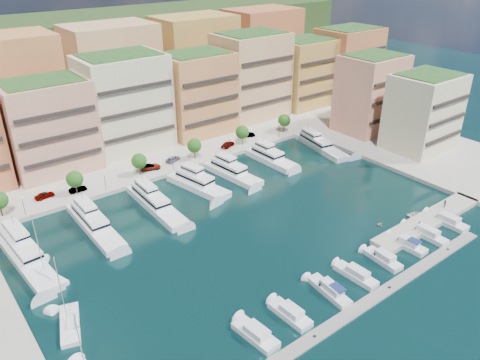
# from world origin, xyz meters

# --- Properties ---
(ground) EXTENTS (400.00, 400.00, 0.00)m
(ground) POSITION_xyz_m (0.00, 0.00, 0.00)
(ground) COLOR black
(ground) RESTS_ON ground
(north_quay) EXTENTS (220.00, 64.00, 2.00)m
(north_quay) POSITION_xyz_m (0.00, 62.00, 0.00)
(north_quay) COLOR #9E998E
(north_quay) RESTS_ON ground
(east_quay) EXTENTS (34.00, 76.00, 2.00)m
(east_quay) POSITION_xyz_m (62.00, -8.00, 0.00)
(east_quay) COLOR #9E998E
(east_quay) RESTS_ON ground
(hillside) EXTENTS (240.00, 40.00, 58.00)m
(hillside) POSITION_xyz_m (0.00, 110.00, 0.00)
(hillside) COLOR #203616
(hillside) RESTS_ON ground
(south_pontoon) EXTENTS (72.00, 2.20, 0.35)m
(south_pontoon) POSITION_xyz_m (-3.00, -30.00, 0.00)
(south_pontoon) COLOR gray
(south_pontoon) RESTS_ON ground
(finger_pier) EXTENTS (32.00, 5.00, 2.00)m
(finger_pier) POSITION_xyz_m (30.00, -22.00, 0.00)
(finger_pier) COLOR #9E998E
(finger_pier) RESTS_ON ground
(apartment_2) EXTENTS (20.00, 15.50, 22.80)m
(apartment_2) POSITION_xyz_m (-23.00, 49.99, 12.31)
(apartment_2) COLOR #E29B7E
(apartment_2) RESTS_ON north_quay
(apartment_3) EXTENTS (22.00, 16.50, 25.80)m
(apartment_3) POSITION_xyz_m (-2.00, 51.99, 13.81)
(apartment_3) COLOR beige
(apartment_3) RESTS_ON north_quay
(apartment_4) EXTENTS (20.00, 15.50, 23.80)m
(apartment_4) POSITION_xyz_m (20.00, 49.99, 12.81)
(apartment_4) COLOR #D99551
(apartment_4) RESTS_ON north_quay
(apartment_5) EXTENTS (22.00, 16.50, 26.80)m
(apartment_5) POSITION_xyz_m (42.00, 51.99, 14.31)
(apartment_5) COLOR #E5AF79
(apartment_5) RESTS_ON north_quay
(apartment_6) EXTENTS (20.00, 15.50, 22.80)m
(apartment_6) POSITION_xyz_m (64.00, 49.99, 12.31)
(apartment_6) COLOR #BA9344
(apartment_6) RESTS_ON north_quay
(apartment_7) EXTENTS (22.00, 16.50, 24.80)m
(apartment_7) POSITION_xyz_m (84.00, 47.99, 13.31)
(apartment_7) COLOR #B65C3C
(apartment_7) RESTS_ON north_quay
(apartment_east_a) EXTENTS (18.00, 14.50, 22.80)m
(apartment_east_a) POSITION_xyz_m (62.00, 19.99, 12.31)
(apartment_east_a) COLOR #E29B7E
(apartment_east_a) RESTS_ON east_quay
(apartment_east_b) EXTENTS (18.00, 14.50, 20.80)m
(apartment_east_b) POSITION_xyz_m (62.00, 1.99, 11.31)
(apartment_east_b) COLOR beige
(apartment_east_b) RESTS_ON east_quay
(backblock_1) EXTENTS (26.00, 18.00, 30.00)m
(backblock_1) POSITION_xyz_m (-25.00, 74.00, 16.00)
(backblock_1) COLOR #D99551
(backblock_1) RESTS_ON north_quay
(backblock_2) EXTENTS (26.00, 18.00, 30.00)m
(backblock_2) POSITION_xyz_m (5.00, 74.00, 16.00)
(backblock_2) COLOR #E5AF79
(backblock_2) RESTS_ON north_quay
(backblock_3) EXTENTS (26.00, 18.00, 30.00)m
(backblock_3) POSITION_xyz_m (35.00, 74.00, 16.00)
(backblock_3) COLOR #BA9344
(backblock_3) RESTS_ON north_quay
(backblock_4) EXTENTS (26.00, 18.00, 30.00)m
(backblock_4) POSITION_xyz_m (65.00, 74.00, 16.00)
(backblock_4) COLOR #B65C3C
(backblock_4) RESTS_ON north_quay
(tree_1) EXTENTS (3.80, 3.80, 5.65)m
(tree_1) POSITION_xyz_m (-24.00, 33.50, 4.74)
(tree_1) COLOR #473323
(tree_1) RESTS_ON north_quay
(tree_2) EXTENTS (3.80, 3.80, 5.65)m
(tree_2) POSITION_xyz_m (-8.00, 33.50, 4.74)
(tree_2) COLOR #473323
(tree_2) RESTS_ON north_quay
(tree_3) EXTENTS (3.80, 3.80, 5.65)m
(tree_3) POSITION_xyz_m (8.00, 33.50, 4.74)
(tree_3) COLOR #473323
(tree_3) RESTS_ON north_quay
(tree_4) EXTENTS (3.80, 3.80, 5.65)m
(tree_4) POSITION_xyz_m (24.00, 33.50, 4.74)
(tree_4) COLOR #473323
(tree_4) RESTS_ON north_quay
(tree_5) EXTENTS (3.80, 3.80, 5.65)m
(tree_5) POSITION_xyz_m (40.00, 33.50, 4.74)
(tree_5) COLOR #473323
(tree_5) RESTS_ON north_quay
(lamppost_0) EXTENTS (0.30, 0.30, 4.20)m
(lamppost_0) POSITION_xyz_m (-36.00, 31.20, 3.83)
(lamppost_0) COLOR black
(lamppost_0) RESTS_ON north_quay
(lamppost_1) EXTENTS (0.30, 0.30, 4.20)m
(lamppost_1) POSITION_xyz_m (-18.00, 31.20, 3.83)
(lamppost_1) COLOR black
(lamppost_1) RESTS_ON north_quay
(lamppost_2) EXTENTS (0.30, 0.30, 4.20)m
(lamppost_2) POSITION_xyz_m (0.00, 31.20, 3.83)
(lamppost_2) COLOR black
(lamppost_2) RESTS_ON north_quay
(lamppost_3) EXTENTS (0.30, 0.30, 4.20)m
(lamppost_3) POSITION_xyz_m (18.00, 31.20, 3.83)
(lamppost_3) COLOR black
(lamppost_3) RESTS_ON north_quay
(lamppost_4) EXTENTS (0.30, 0.30, 4.20)m
(lamppost_4) POSITION_xyz_m (36.00, 31.20, 3.83)
(lamppost_4) COLOR black
(lamppost_4) RESTS_ON north_quay
(yacht_0) EXTENTS (6.17, 26.05, 7.30)m
(yacht_0) POSITION_xyz_m (-40.43, 17.18, 1.21)
(yacht_0) COLOR white
(yacht_0) RESTS_ON ground
(yacht_1) EXTENTS (4.55, 21.87, 7.30)m
(yacht_1) POSITION_xyz_m (-26.08, 18.93, 1.09)
(yacht_1) COLOR white
(yacht_1) RESTS_ON ground
(yacht_2) EXTENTS (4.87, 22.14, 7.30)m
(yacht_2) POSITION_xyz_m (-12.10, 18.91, 1.21)
(yacht_2) COLOR white
(yacht_2) RESTS_ON ground
(yacht_3) EXTENTS (7.77, 18.15, 7.30)m
(yacht_3) POSITION_xyz_m (0.28, 20.93, 1.21)
(yacht_3) COLOR white
(yacht_3) RESTS_ON ground
(yacht_4) EXTENTS (6.31, 17.94, 7.30)m
(yacht_4) POSITION_xyz_m (10.59, 20.91, 1.09)
(yacht_4) COLOR white
(yacht_4) RESTS_ON ground
(yacht_5) EXTENTS (5.04, 16.29, 7.30)m
(yacht_5) POSITION_xyz_m (24.09, 21.59, 1.21)
(yacht_5) COLOR white
(yacht_5) RESTS_ON ground
(yacht_6) EXTENTS (8.00, 20.56, 7.30)m
(yacht_6) POSITION_xyz_m (41.08, 19.79, 1.21)
(yacht_6) COLOR white
(yacht_6) RESTS_ON ground
(cruiser_2) EXTENTS (3.53, 7.95, 2.55)m
(cruiser_2) POSITION_xyz_m (-18.82, -24.58, 0.55)
(cruiser_2) COLOR silver
(cruiser_2) RESTS_ON ground
(cruiser_3) EXTENTS (2.93, 7.64, 2.55)m
(cruiser_3) POSITION_xyz_m (-11.84, -24.58, 0.55)
(cruiser_3) COLOR silver
(cruiser_3) RESTS_ON ground
(cruiser_4) EXTENTS (3.25, 8.98, 2.66)m
(cruiser_4) POSITION_xyz_m (-2.87, -24.62, 0.57)
(cruiser_4) COLOR silver
(cruiser_4) RESTS_ON ground
(cruiser_5) EXTENTS (2.78, 8.31, 2.55)m
(cruiser_5) POSITION_xyz_m (3.88, -24.59, 0.55)
(cruiser_5) COLOR silver
(cruiser_5) RESTS_ON ground
(cruiser_6) EXTENTS (3.08, 7.72, 2.55)m
(cruiser_6) POSITION_xyz_m (11.45, -24.58, 0.55)
(cruiser_6) COLOR silver
(cruiser_6) RESTS_ON ground
(cruiser_7) EXTENTS (2.84, 7.70, 2.66)m
(cruiser_7) POSITION_xyz_m (18.92, -24.60, 0.57)
(cruiser_7) COLOR silver
(cruiser_7) RESTS_ON ground
(cruiser_8) EXTENTS (2.56, 9.06, 2.55)m
(cruiser_8) POSITION_xyz_m (25.14, -24.60, 0.55)
(cruiser_8) COLOR silver
(cruiser_8) RESTS_ON ground
(cruiser_9) EXTENTS (2.92, 8.67, 2.55)m
(cruiser_9) POSITION_xyz_m (32.84, -24.59, 0.55)
(cruiser_9) COLOR silver
(cruiser_9) RESTS_ON ground
(sailboat_2) EXTENTS (5.59, 9.95, 13.20)m
(sailboat_2) POSITION_xyz_m (-39.13, 8.38, 0.31)
(sailboat_2) COLOR white
(sailboat_2) RESTS_ON ground
(sailboat_1) EXTENTS (5.40, 9.33, 13.20)m
(sailboat_1) POSITION_xyz_m (-39.79, -5.60, 0.31)
(sailboat_1) COLOR white
(sailboat_1) RESTS_ON ground
(tender_2) EXTENTS (4.66, 3.85, 0.84)m
(tender_2) POSITION_xyz_m (30.15, -19.00, 0.42)
(tender_2) COLOR silver
(tender_2) RESTS_ON ground
(tender_1) EXTENTS (1.70, 1.54, 0.78)m
(tender_1) POSITION_xyz_m (21.15, -16.43, 0.39)
(tender_1) COLOR #C0AD93
(tender_1) RESTS_ON ground
(car_0) EXTENTS (4.48, 2.21, 1.47)m
(car_0) POSITION_xyz_m (-30.48, 36.00, 1.73)
(car_0) COLOR gray
(car_0) RESTS_ON north_quay
(car_1) EXTENTS (4.06, 1.48, 1.33)m
(car_1) POSITION_xyz_m (-23.47, 34.34, 1.66)
(car_1) COLOR gray
(car_1) RESTS_ON north_quay
(car_2) EXTENTS (5.90, 3.96, 1.50)m
(car_2) POSITION_xyz_m (-4.62, 34.80, 1.75)
(car_2) COLOR gray
(car_2) RESTS_ON north_quay
(car_3) EXTENTS (5.06, 3.62, 1.36)m
(car_3) POSITION_xyz_m (2.43, 35.54, 1.68)
(car_3) COLOR gray
(car_3) RESTS_ON north_quay
(car_4) EXTENTS (5.17, 3.58, 1.64)m
(car_4) POSITION_xyz_m (19.71, 34.60, 1.82)
(car_4) COLOR gray
(car_4) RESTS_ON north_quay
(car_5) EXTENTS (5.17, 3.44, 1.61)m
(car_5) POSITION_xyz_m (28.62, 37.26, 1.81)
(car_5) COLOR gray
(car_5) RESTS_ON north_quay
(person_0) EXTENTS (0.67, 0.67, 1.57)m
(person_0) POSITION_xyz_m (25.20, -22.75, 1.78)
(person_0) COLOR #213043
(person_0) RESTS_ON finger_pier
(person_1) EXTENTS (1.06, 1.01, 1.72)m
(person_1) POSITION_xyz_m (36.90, -21.30, 1.86)
(person_1) COLOR #513430
(person_1) RESTS_ON finger_pier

